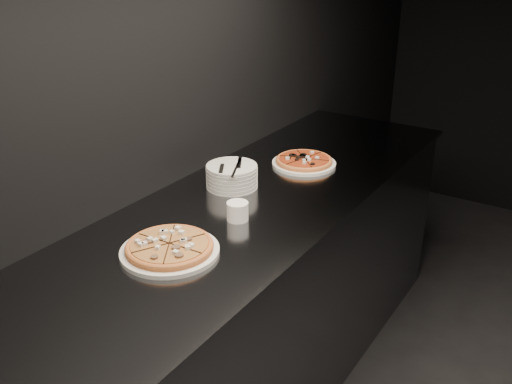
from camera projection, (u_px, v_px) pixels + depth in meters
The scene contains 7 objects.
wall_left at pixel (182, 64), 2.26m from camera, with size 0.02×5.00×2.80m, color black.
counter at pixel (260, 291), 2.46m from camera, with size 0.74×2.44×0.92m.
pizza_mushroom at pixel (170, 248), 1.84m from camera, with size 0.32×0.32×0.04m.
pizza_tomato at pixel (304, 161), 2.56m from camera, with size 0.31×0.31×0.03m.
plate_stack at pixel (232, 176), 2.33m from camera, with size 0.21×0.21×0.09m.
cutlery at pixel (231, 166), 2.29m from camera, with size 0.10×0.22×0.01m.
ramekin at pixel (238, 211), 2.06m from camera, with size 0.08×0.08×0.07m.
Camera 1 is at (-1.02, -1.74, 1.86)m, focal length 40.00 mm.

